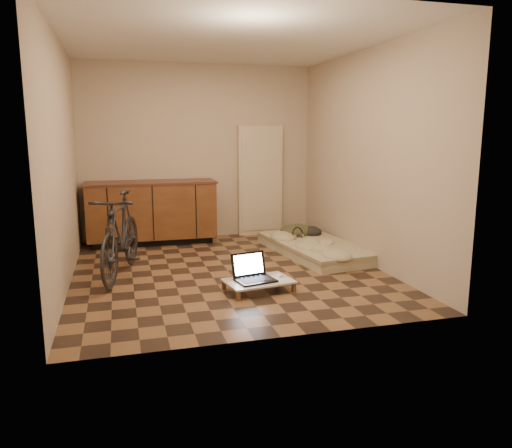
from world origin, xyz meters
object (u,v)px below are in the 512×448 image
object	(u,v)px
lap_desk	(259,281)
laptop	(253,275)
bicycle	(120,231)
futon	(315,248)

from	to	relation	value
lap_desk	laptop	world-z (taller)	laptop
lap_desk	laptop	xyz separation A→B (m)	(-0.05, 0.02, 0.07)
laptop	lap_desk	bearing A→B (deg)	-35.44
bicycle	laptop	distance (m)	1.61
bicycle	lap_desk	size ratio (longest dim) A/B	2.20
futon	lap_desk	distance (m)	1.74
futon	lap_desk	xyz separation A→B (m)	(-1.15, -1.31, 0.02)
lap_desk	laptop	bearing A→B (deg)	147.16
bicycle	futon	world-z (taller)	bicycle
bicycle	laptop	bearing A→B (deg)	-20.00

